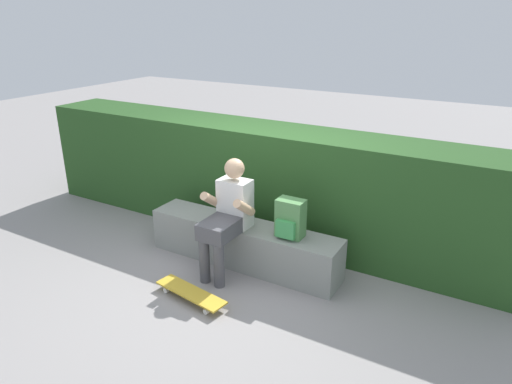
{
  "coord_description": "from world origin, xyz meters",
  "views": [
    {
      "loc": [
        2.39,
        -3.58,
        2.62
      ],
      "look_at": [
        0.1,
        0.38,
        0.84
      ],
      "focal_mm": 32.46,
      "sensor_mm": 36.0,
      "label": 1
    }
  ],
  "objects": [
    {
      "name": "hedge_row",
      "position": [
        -0.3,
        1.12,
        0.68
      ],
      "size": [
        6.28,
        0.76,
        1.36
      ],
      "color": "#254C1F",
      "rests_on": "ground"
    },
    {
      "name": "backpack_on_bench",
      "position": [
        0.56,
        0.28,
        0.67
      ],
      "size": [
        0.28,
        0.23,
        0.4
      ],
      "color": "#51894C",
      "rests_on": "bench_main"
    },
    {
      "name": "person_skater",
      "position": [
        -0.06,
        0.08,
        0.67
      ],
      "size": [
        0.49,
        0.62,
        1.23
      ],
      "color": "white",
      "rests_on": "ground"
    },
    {
      "name": "ground_plane",
      "position": [
        0.0,
        0.0,
        0.0
      ],
      "size": [
        24.0,
        24.0,
        0.0
      ],
      "primitive_type": "plane",
      "color": "gray"
    },
    {
      "name": "bench_main",
      "position": [
        0.0,
        0.29,
        0.24
      ],
      "size": [
        2.21,
        0.43,
        0.48
      ],
      "color": "gray",
      "rests_on": "ground"
    },
    {
      "name": "skateboard_near_person",
      "position": [
        -0.08,
        -0.57,
        0.07
      ],
      "size": [
        0.82,
        0.32,
        0.09
      ],
      "color": "gold",
      "rests_on": "ground"
    }
  ]
}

